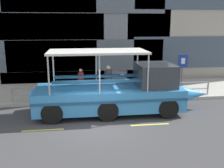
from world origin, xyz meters
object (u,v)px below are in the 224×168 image
object	(u,v)px
parking_sign	(182,68)
pedestrian_mid_left	(108,77)
duck_tour_boat	(119,92)
pedestrian_near_bow	(170,79)
pedestrian_mid_right	(81,78)

from	to	relation	value
parking_sign	pedestrian_mid_left	xyz separation A→B (m)	(-4.51, 0.78, -0.62)
duck_tour_boat	pedestrian_near_bow	size ratio (longest dim) A/B	5.98
pedestrian_mid_left	pedestrian_mid_right	size ratio (longest dim) A/B	1.15
pedestrian_mid_right	duck_tour_boat	bearing A→B (deg)	-61.13
pedestrian_near_bow	parking_sign	bearing A→B (deg)	-21.18
parking_sign	duck_tour_boat	bearing A→B (deg)	-151.95
parking_sign	pedestrian_near_bow	bearing A→B (deg)	158.82
duck_tour_boat	pedestrian_mid_left	xyz separation A→B (m)	(-0.21, 3.07, 0.18)
pedestrian_mid_right	parking_sign	bearing A→B (deg)	-10.87
parking_sign	pedestrian_near_bow	size ratio (longest dim) A/B	1.61
duck_tour_boat	pedestrian_mid_left	world-z (taller)	duck_tour_boat
pedestrian_mid_left	pedestrian_near_bow	bearing A→B (deg)	-7.65
parking_sign	pedestrian_mid_left	size ratio (longest dim) A/B	1.40
duck_tour_boat	pedestrian_near_bow	world-z (taller)	duck_tour_boat
pedestrian_near_bow	pedestrian_mid_right	xyz separation A→B (m)	(-5.55, 0.94, -0.00)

